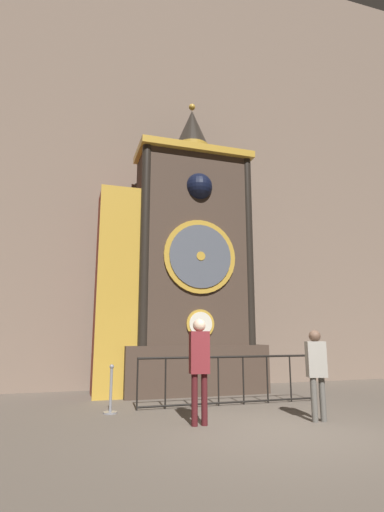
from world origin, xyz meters
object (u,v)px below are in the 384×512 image
at_px(clock_tower, 181,267).
at_px(visitor_near, 199,360).
at_px(stanchion_post, 111,398).
at_px(visitor_far, 316,366).

relative_size(clock_tower, visitor_near, 4.72).
bearing_deg(stanchion_post, visitor_near, -48.97).
height_order(visitor_near, stanchion_post, visitor_near).
xyz_separation_m(visitor_near, visitor_far, (2.16, -0.35, -0.13)).
distance_m(visitor_near, stanchion_post, 2.21).
xyz_separation_m(visitor_near, stanchion_post, (-1.35, 1.56, -0.80)).
bearing_deg(visitor_far, visitor_near, -172.40).
bearing_deg(clock_tower, visitor_near, -100.68).
relative_size(clock_tower, visitor_far, 5.29).
xyz_separation_m(clock_tower, visitor_far, (1.44, -4.14, -2.45)).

